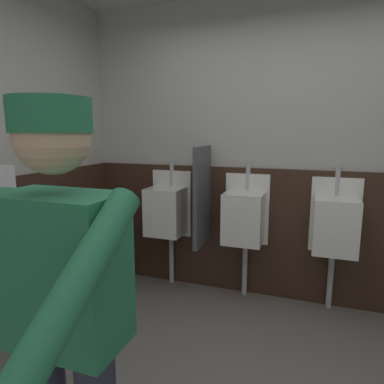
# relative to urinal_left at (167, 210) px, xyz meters

# --- Properties ---
(wall_back) EXTENTS (4.24, 0.12, 2.69)m
(wall_back) POSITION_rel_urinal_left_xyz_m (1.03, 0.22, 0.57)
(wall_back) COLOR #B2B2AD
(wall_back) RESTS_ON ground_plane
(wainscot_band_back) EXTENTS (3.64, 0.03, 1.20)m
(wainscot_band_back) POSITION_rel_urinal_left_xyz_m (1.03, 0.14, -0.18)
(wainscot_band_back) COLOR #382319
(wainscot_band_back) RESTS_ON ground_plane
(urinal_left) EXTENTS (0.40, 0.34, 1.24)m
(urinal_left) POSITION_rel_urinal_left_xyz_m (0.00, 0.00, 0.00)
(urinal_left) COLOR white
(urinal_left) RESTS_ON ground_plane
(urinal_middle) EXTENTS (0.40, 0.34, 1.24)m
(urinal_middle) POSITION_rel_urinal_left_xyz_m (0.75, 0.00, 0.00)
(urinal_middle) COLOR white
(urinal_middle) RESTS_ON ground_plane
(urinal_right) EXTENTS (0.40, 0.34, 1.24)m
(urinal_right) POSITION_rel_urinal_left_xyz_m (1.50, 0.00, 0.00)
(urinal_right) COLOR white
(urinal_right) RESTS_ON ground_plane
(privacy_divider_panel) EXTENTS (0.04, 0.40, 0.90)m
(privacy_divider_panel) POSITION_rel_urinal_left_xyz_m (0.38, -0.07, 0.17)
(privacy_divider_panel) COLOR #4C4C51
(person) EXTENTS (0.64, 0.60, 1.63)m
(person) POSITION_rel_urinal_left_xyz_m (0.53, -2.08, 0.19)
(person) COLOR #2D3342
(person) RESTS_ON ground_plane
(trash_bin) EXTENTS (0.33, 0.33, 0.69)m
(trash_bin) POSITION_rel_urinal_left_xyz_m (-0.48, -0.50, -0.43)
(trash_bin) COLOR #38383D
(trash_bin) RESTS_ON ground_plane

